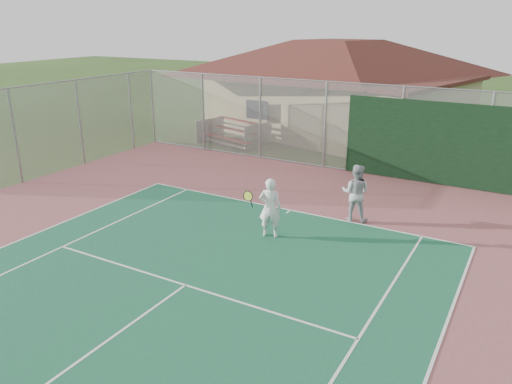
% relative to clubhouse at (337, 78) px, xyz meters
% --- Properties ---
extents(back_fence, '(20.08, 0.11, 3.53)m').
position_rel_clubhouse_xyz_m(back_fence, '(5.23, -6.65, -1.23)').
color(back_fence, gray).
rests_on(back_fence, ground).
extents(side_fence_left, '(0.08, 9.00, 3.50)m').
position_rel_clubhouse_xyz_m(side_fence_left, '(-6.88, -11.13, -1.15)').
color(side_fence_left, gray).
rests_on(side_fence_left, ground).
extents(clubhouse, '(14.97, 11.76, 5.71)m').
position_rel_clubhouse_xyz_m(clubhouse, '(0.00, 0.00, 0.00)').
color(clubhouse, tan).
rests_on(clubhouse, ground).
extents(bleachers, '(3.34, 2.41, 1.10)m').
position_rel_clubhouse_xyz_m(bleachers, '(-3.36, -4.93, -2.32)').
color(bleachers, '#A43026').
rests_on(bleachers, ground).
extents(player_white_front, '(1.05, 0.64, 1.70)m').
position_rel_clubhouse_xyz_m(player_white_front, '(3.49, -13.85, -2.04)').
color(player_white_front, silver).
rests_on(player_white_front, ground).
extents(player_grey_back, '(0.93, 0.77, 1.75)m').
position_rel_clubhouse_xyz_m(player_grey_back, '(5.15, -11.52, -2.03)').
color(player_grey_back, '#A1A3A6').
rests_on(player_grey_back, ground).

